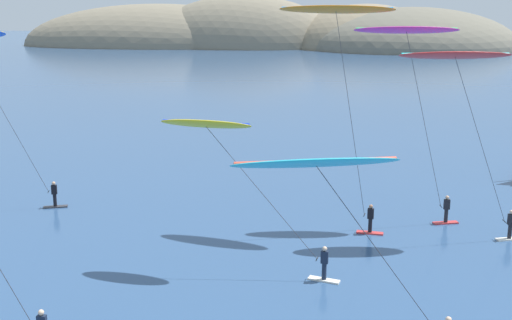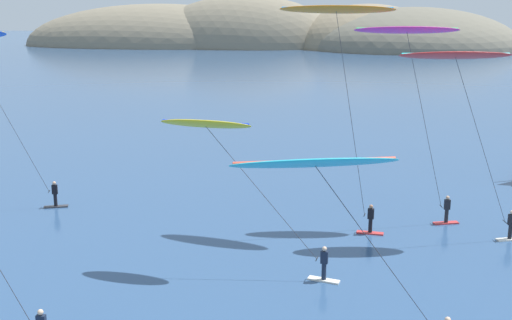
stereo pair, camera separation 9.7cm
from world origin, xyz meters
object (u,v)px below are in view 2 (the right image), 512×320
object	(u,v)px
kitesurfer_cyan	(325,177)
kitesurfer_magenta	(411,47)
kitesurfer_yellow	(219,140)
kitesurfer_red	(460,68)
kitesurfer_orange	(339,27)

from	to	relation	value
kitesurfer_cyan	kitesurfer_magenta	bearing A→B (deg)	73.69
kitesurfer_magenta	kitesurfer_cyan	world-z (taller)	kitesurfer_magenta
kitesurfer_yellow	kitesurfer_cyan	bearing A→B (deg)	-60.07
kitesurfer_red	kitesurfer_orange	bearing A→B (deg)	169.20
kitesurfer_orange	kitesurfer_magenta	bearing A→B (deg)	19.61
kitesurfer_cyan	kitesurfer_yellow	bearing A→B (deg)	119.93
kitesurfer_red	kitesurfer_magenta	bearing A→B (deg)	129.95
kitesurfer_red	kitesurfer_yellow	bearing A→B (deg)	-156.56
kitesurfer_yellow	kitesurfer_orange	bearing A→B (deg)	48.35
kitesurfer_orange	kitesurfer_magenta	distance (m)	4.39
kitesurfer_cyan	kitesurfer_red	xyz separation A→B (m)	(6.91, 13.55, 2.33)
kitesurfer_orange	kitesurfer_magenta	xyz separation A→B (m)	(4.00, 1.43, -1.09)
kitesurfer_magenta	kitesurfer_cyan	xyz separation A→B (m)	(-4.73, -16.16, -3.24)
kitesurfer_cyan	kitesurfer_red	size ratio (longest dim) A/B	0.83
kitesurfer_cyan	kitesurfer_red	world-z (taller)	kitesurfer_red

